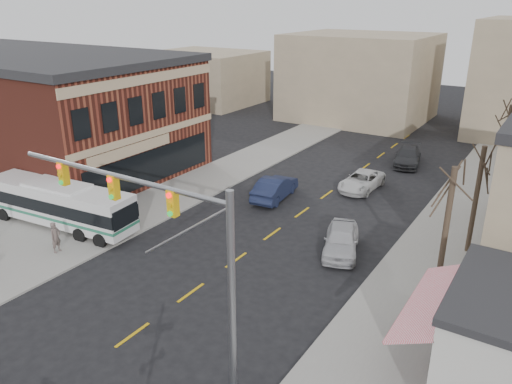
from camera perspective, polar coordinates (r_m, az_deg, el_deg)
ground at (r=22.41m, az=-17.76°, el=-17.93°), size 160.00×160.00×0.00m
sidewalk_west at (r=40.96m, az=-5.25°, el=1.53°), size 5.00×60.00×0.12m
sidewalk_east at (r=33.66m, az=21.44°, el=-4.43°), size 5.00×60.00×0.12m
brick_building at (r=49.82m, az=-24.79°, el=8.89°), size 30.40×15.40×9.60m
tree_east_a at (r=24.90m, az=20.78°, el=-4.66°), size 0.28×0.28×6.75m
tree_east_b at (r=30.44m, az=23.80°, el=-0.88°), size 0.28×0.28×6.30m
tree_east_c at (r=37.87m, az=26.32°, el=3.56°), size 0.28×0.28×7.20m
transit_bus at (r=34.18m, az=-21.54°, el=-1.24°), size 11.04×3.43×2.79m
traffic_signal_mast at (r=18.72m, az=-10.24°, el=-4.43°), size 10.80×0.30×8.00m
car_a at (r=29.33m, az=9.71°, el=-5.39°), size 3.33×5.07×1.61m
car_b at (r=36.65m, az=2.17°, el=0.50°), size 2.38×5.26×1.67m
car_c at (r=39.27m, az=11.97°, el=1.24°), size 2.43×4.99×1.37m
car_d at (r=46.32m, az=16.94°, el=3.91°), size 3.02×5.41×1.48m
pedestrian_near at (r=30.86m, az=-21.92°, el=-4.82°), size 0.54×0.73×1.84m
pedestrian_far at (r=34.29m, az=-19.08°, el=-2.04°), size 0.88×0.97×1.62m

